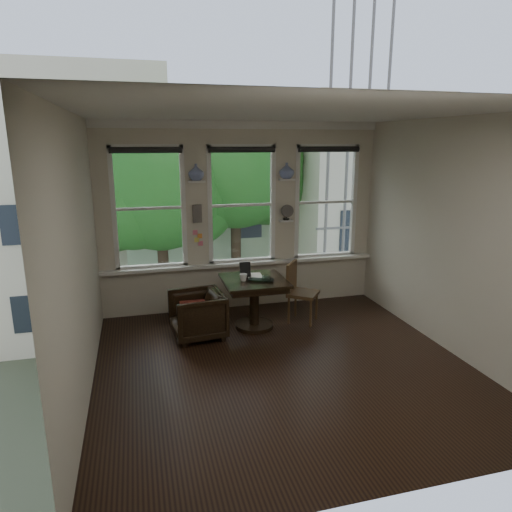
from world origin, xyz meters
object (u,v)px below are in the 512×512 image
object	(u,v)px
mug	(243,277)
side_chair_right	(303,293)
table	(254,304)
armchair_left	(197,315)
laptop	(260,281)

from	to	relation	value
mug	side_chair_right	bearing A→B (deg)	4.53
side_chair_right	mug	distance (m)	1.01
table	mug	xyz separation A→B (m)	(-0.17, -0.04, 0.43)
armchair_left	laptop	world-z (taller)	laptop
armchair_left	side_chair_right	size ratio (longest dim) A/B	0.79
table	armchair_left	xyz separation A→B (m)	(-0.86, -0.12, -0.04)
mug	laptop	bearing A→B (deg)	-29.16
table	mug	world-z (taller)	mug
table	side_chair_right	bearing A→B (deg)	2.62
armchair_left	side_chair_right	world-z (taller)	side_chair_right
side_chair_right	laptop	bearing A→B (deg)	141.99
table	laptop	world-z (taller)	laptop
laptop	armchair_left	bearing A→B (deg)	-156.57
armchair_left	mug	world-z (taller)	mug
laptop	side_chair_right	bearing A→B (deg)	40.80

